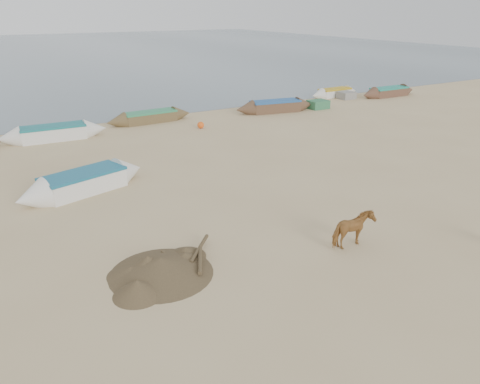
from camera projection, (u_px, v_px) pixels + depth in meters
name	position (u px, v px, depth m)	size (l,w,h in m)	color
ground	(304.00, 262.00, 14.68)	(140.00, 140.00, 0.00)	tan
sea	(11.00, 53.00, 80.42)	(160.00, 160.00, 0.00)	slate
cow_adult	(353.00, 230.00, 15.40)	(0.67, 1.48, 1.25)	#9A6732
near_canoe	(84.00, 182.00, 20.10)	(5.89, 1.44, 0.89)	white
debris_pile	(161.00, 266.00, 13.94)	(3.14, 3.14, 0.54)	brown
waterline_canoes	(101.00, 124.00, 30.11)	(57.08, 4.56, 0.94)	brown
beach_clutter	(179.00, 118.00, 32.17)	(41.77, 4.24, 0.64)	#2D6434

